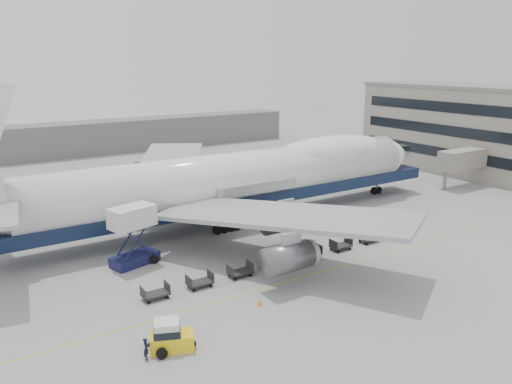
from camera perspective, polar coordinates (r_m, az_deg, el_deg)
ground at (r=54.39m, az=4.21°, el=-6.71°), size 260.00×260.00×0.00m
apron_line at (r=50.11m, az=8.37°, el=-8.77°), size 60.00×0.15×0.01m
hangar at (r=113.37m, az=-22.04°, el=5.45°), size 110.00×8.00×7.00m
airliner at (r=62.57m, az=-1.83°, el=1.62°), size 67.00×55.30×19.98m
catering_truck at (r=51.17m, az=-13.88°, el=-4.44°), size 5.13×4.09×6.04m
baggage_tug at (r=37.28m, az=-9.79°, el=-15.98°), size 3.44×2.68×2.23m
ground_worker at (r=36.62m, az=-12.44°, el=-17.09°), size 0.64×0.70×1.60m
traffic_cone at (r=42.87m, az=0.45°, el=-12.50°), size 0.37×0.37×0.55m
dolly_0 at (r=44.62m, az=-11.43°, el=-11.27°), size 2.30×1.35×1.30m
dolly_1 at (r=46.12m, az=-6.44°, el=-10.15°), size 2.30×1.35×1.30m
dolly_2 at (r=47.96m, az=-1.84°, el=-9.04°), size 2.30×1.35×1.30m
dolly_3 at (r=50.09m, az=2.37°, el=-7.97°), size 2.30×1.35×1.30m
dolly_4 at (r=52.48m, az=6.20°, el=-6.96°), size 2.30×1.35×1.30m
dolly_5 at (r=55.09m, az=9.67°, el=-6.01°), size 2.30×1.35×1.30m
dolly_6 at (r=57.90m, az=12.80°, el=-5.12°), size 2.30×1.35×1.30m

